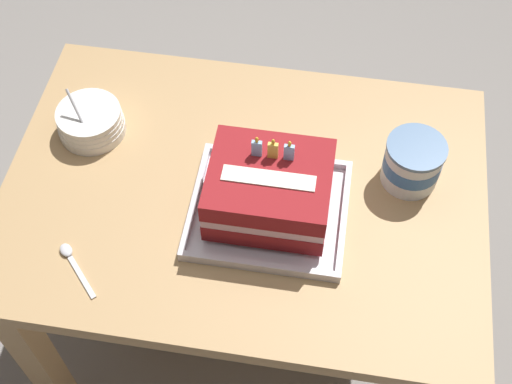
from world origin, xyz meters
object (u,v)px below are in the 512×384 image
at_px(foil_tray, 269,211).
at_px(bowl_stack, 90,122).
at_px(birthday_cake, 269,189).
at_px(serving_spoon_near_tray, 70,258).
at_px(ice_cream_tub, 413,163).

bearing_deg(foil_tray, bowl_stack, 159.77).
relative_size(foil_tray, birthday_cake, 1.34).
relative_size(birthday_cake, bowl_stack, 1.60).
height_order(foil_tray, birthday_cake, birthday_cake).
bearing_deg(foil_tray, serving_spoon_near_tray, -155.37).
bearing_deg(bowl_stack, serving_spoon_near_tray, -80.90).
distance_m(foil_tray, bowl_stack, 0.43).
relative_size(ice_cream_tub, serving_spoon_near_tray, 1.09).
relative_size(foil_tray, ice_cream_tub, 2.58).
distance_m(birthday_cake, serving_spoon_near_tray, 0.40).
xyz_separation_m(foil_tray, birthday_cake, (-0.00, 0.00, 0.07)).
bearing_deg(birthday_cake, bowl_stack, 159.79).
xyz_separation_m(bowl_stack, serving_spoon_near_tray, (0.05, -0.31, -0.03)).
height_order(foil_tray, bowl_stack, bowl_stack).
bearing_deg(foil_tray, birthday_cake, 90.00).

